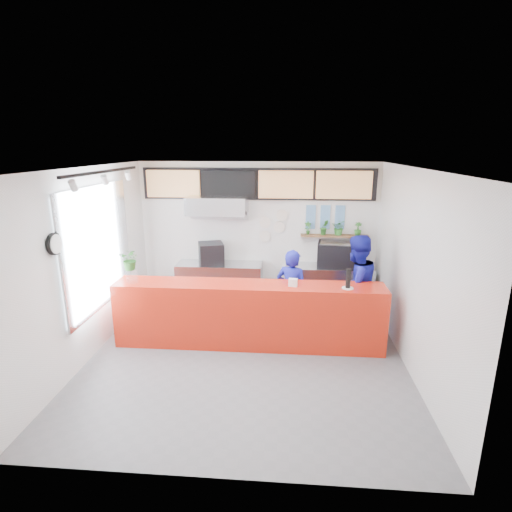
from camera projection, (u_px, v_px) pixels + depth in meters
The scene contains 46 objects.
floor at pixel (246, 356), 6.51m from camera, with size 5.00×5.00×0.00m, color slate.
ceiling at pixel (245, 168), 5.71m from camera, with size 5.00×5.00×0.00m, color silver.
wall_back at pixel (258, 234), 8.51m from camera, with size 5.00×5.00×0.00m, color white.
wall_left at pixel (89, 264), 6.30m from camera, with size 5.00×5.00×0.00m, color white.
wall_right at pixel (413, 272), 5.91m from camera, with size 5.00×5.00×0.00m, color white.
service_counter at pixel (249, 315), 6.74m from camera, with size 4.50×0.60×1.10m, color red.
cream_band at pixel (258, 181), 8.21m from camera, with size 5.00×0.02×0.80m, color beige.
prep_bench at pixel (220, 284), 8.56m from camera, with size 1.80×0.60×0.90m, color #B2B5BA.
panini_oven at pixel (211, 253), 8.40m from camera, with size 0.49×0.49×0.44m, color black.
extraction_hood at pixel (217, 205), 8.06m from camera, with size 1.20×0.70×0.35m, color #B2B5BA.
hood_lip at pixel (218, 215), 8.11m from camera, with size 1.20×0.70×0.08m, color #B2B5BA.
right_bench at pixel (328, 287), 8.38m from camera, with size 1.80×0.60×0.90m, color #B2B5BA.
espresso_machine at pixel (337, 255), 8.19m from camera, with size 0.78×0.55×0.50m, color black.
espresso_tray at pixel (338, 244), 8.12m from camera, with size 0.68×0.47×0.06m, color #BABCC2.
herb_shelf at pixel (334, 236), 8.29m from camera, with size 1.40×0.18×0.04m, color brown.
menu_board_far_left at pixel (173, 184), 8.25m from camera, with size 1.10×0.10×0.55m, color tan.
menu_board_mid_left at pixel (229, 184), 8.16m from camera, with size 1.10×0.10×0.55m, color black.
menu_board_mid_right at pixel (286, 185), 8.07m from camera, with size 1.10×0.10×0.55m, color tan.
menu_board_far_right at pixel (344, 185), 7.98m from camera, with size 1.10×0.10×0.55m, color tan.
soffit at pixel (258, 184), 8.19m from camera, with size 4.80×0.04×0.65m, color black.
window_pane at pixel (98, 247), 6.53m from camera, with size 0.04×2.20×1.90m, color silver.
window_frame at pixel (99, 247), 6.53m from camera, with size 0.03×2.30×2.00m, color #B2B5BA.
wall_clock_rim at pixel (54, 244), 5.28m from camera, with size 0.30×0.30×0.05m, color black.
wall_clock_face at pixel (56, 244), 5.28m from camera, with size 0.26×0.26×0.02m, color white.
track_rail at pixel (104, 171), 5.88m from camera, with size 0.05×2.40×0.04m, color black.
dec_plate_a at pixel (265, 222), 8.40m from camera, with size 0.24×0.24×0.03m, color silver.
dec_plate_b at pixel (279, 227), 8.40m from camera, with size 0.24×0.24×0.03m, color silver.
dec_plate_c at pixel (265, 236), 8.48m from camera, with size 0.24×0.24×0.03m, color silver.
dec_plate_d at pixel (282, 216), 8.33m from camera, with size 0.24×0.24×0.03m, color silver.
photo_frame_a at pixel (311, 211), 8.27m from camera, with size 0.20×0.02×0.25m, color #598CBF.
photo_frame_b at pixel (325, 211), 8.25m from camera, with size 0.20×0.02×0.25m, color #598CBF.
photo_frame_c at pixel (340, 211), 8.22m from camera, with size 0.20×0.02×0.25m, color #598CBF.
photo_frame_d at pixel (310, 223), 8.34m from camera, with size 0.20×0.02×0.25m, color #598CBF.
photo_frame_e at pixel (325, 223), 8.31m from camera, with size 0.20×0.02×0.25m, color #598CBF.
photo_frame_f at pixel (339, 223), 8.29m from camera, with size 0.20×0.02×0.25m, color #598CBF.
staff_center at pixel (292, 292), 7.10m from camera, with size 0.57×0.38×1.57m, color #151892.
staff_right at pixel (355, 287), 7.00m from camera, with size 0.90×0.70×1.84m, color #151892.
herb_a at pixel (308, 228), 8.29m from camera, with size 0.15×0.10×0.28m, color #2B6A25.
herb_b at pixel (324, 227), 8.26m from camera, with size 0.18×0.14×0.32m, color #2B6A25.
herb_c at pixel (339, 227), 8.23m from camera, with size 0.29×0.25×0.32m, color #2B6A25.
herb_d at pixel (358, 229), 8.21m from camera, with size 0.15×0.14×0.27m, color #2B6A25.
glass_vase at pixel (132, 276), 6.64m from camera, with size 0.18×0.18×0.23m, color white.
basil_vase at pixel (130, 259), 6.56m from camera, with size 0.33×0.29×0.37m, color #2B6A25.
napkin_holder at pixel (293, 282), 6.48m from camera, with size 0.14×0.09×0.12m, color white.
white_plate at pixel (348, 288), 6.39m from camera, with size 0.18×0.18×0.01m, color white.
pepper_mill at pixel (348, 278), 6.34m from camera, with size 0.08×0.08×0.31m, color black.
Camera 1 is at (0.62, -5.81, 3.30)m, focal length 28.00 mm.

